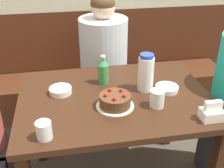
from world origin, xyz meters
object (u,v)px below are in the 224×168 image
at_px(bowl_soup_white, 60,90).
at_px(napkin_holder, 212,113).
at_px(birthday_cake, 115,101).
at_px(soju_bottle, 103,70).
at_px(glass_tumbler_short, 44,130).
at_px(water_pitcher, 146,73).
at_px(bench_seat, 97,97).
at_px(bowl_rice_small, 167,89).
at_px(glass_water_tall, 157,98).
at_px(person_teal_shirt, 104,69).

bearing_deg(bowl_soup_white, napkin_holder, -28.46).
height_order(birthday_cake, soju_bottle, soju_bottle).
relative_size(birthday_cake, glass_tumbler_short, 2.39).
distance_m(water_pitcher, glass_tumbler_short, 0.68).
bearing_deg(birthday_cake, bench_seat, 88.61).
bearing_deg(bowl_soup_white, bowl_rice_small, -7.99).
relative_size(bench_seat, glass_water_tall, 24.19).
distance_m(birthday_cake, water_pitcher, 0.27).
xyz_separation_m(napkin_holder, glass_tumbler_short, (-0.82, 0.00, 0.01)).
bearing_deg(bowl_soup_white, glass_tumbler_short, -101.56).
bearing_deg(glass_tumbler_short, bowl_rice_small, 23.84).
bearing_deg(glass_water_tall, water_pitcher, 93.02).
xyz_separation_m(bowl_soup_white, bowl_rice_small, (0.63, -0.09, -0.00)).
relative_size(napkin_holder, glass_tumbler_short, 1.27).
bearing_deg(person_teal_shirt, glass_water_tall, 11.09).
relative_size(glass_tumbler_short, person_teal_shirt, 0.07).
height_order(water_pitcher, bowl_rice_small, water_pitcher).
bearing_deg(glass_tumbler_short, person_teal_shirt, 66.36).
bearing_deg(bowl_rice_small, water_pitcher, 162.03).
relative_size(soju_bottle, glass_tumbler_short, 2.12).
height_order(bowl_soup_white, glass_water_tall, glass_water_tall).
height_order(napkin_holder, person_teal_shirt, person_teal_shirt).
relative_size(birthday_cake, bowl_soup_white, 1.58).
xyz_separation_m(napkin_holder, bowl_rice_small, (-0.12, 0.31, -0.02)).
xyz_separation_m(water_pitcher, napkin_holder, (0.24, -0.36, -0.07)).
bearing_deg(glass_water_tall, person_teal_shirt, 101.09).
relative_size(glass_water_tall, person_teal_shirt, 0.08).
bearing_deg(glass_tumbler_short, bench_seat, 71.09).
distance_m(glass_water_tall, person_teal_shirt, 0.86).
distance_m(napkin_holder, glass_tumbler_short, 0.82).
bearing_deg(napkin_holder, birthday_cake, 155.88).
xyz_separation_m(bench_seat, napkin_holder, (0.43, -1.15, 0.55)).
relative_size(soju_bottle, napkin_holder, 1.67).
distance_m(water_pitcher, soju_bottle, 0.27).
xyz_separation_m(bowl_rice_small, person_teal_shirt, (-0.28, 0.67, -0.16)).
xyz_separation_m(water_pitcher, bowl_rice_small, (0.13, -0.04, -0.10)).
bearing_deg(bench_seat, water_pitcher, -76.52).
bearing_deg(glass_tumbler_short, soju_bottle, 54.01).
bearing_deg(napkin_holder, glass_water_tall, 144.65).
xyz_separation_m(glass_water_tall, glass_tumbler_short, (-0.59, -0.16, -0.01)).
bearing_deg(water_pitcher, bench_seat, 103.48).
height_order(glass_water_tall, person_teal_shirt, person_teal_shirt).
xyz_separation_m(napkin_holder, bowl_soup_white, (-0.74, 0.40, -0.02)).
relative_size(bowl_rice_small, glass_tumbler_short, 1.57).
bearing_deg(bowl_soup_white, water_pitcher, -5.39).
distance_m(soju_bottle, glass_water_tall, 0.40).
distance_m(bench_seat, bowl_rice_small, 1.03).
bearing_deg(bench_seat, glass_water_tall, -78.50).
xyz_separation_m(birthday_cake, glass_water_tall, (0.22, -0.04, 0.01)).
relative_size(bench_seat, glass_tumbler_short, 27.07).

